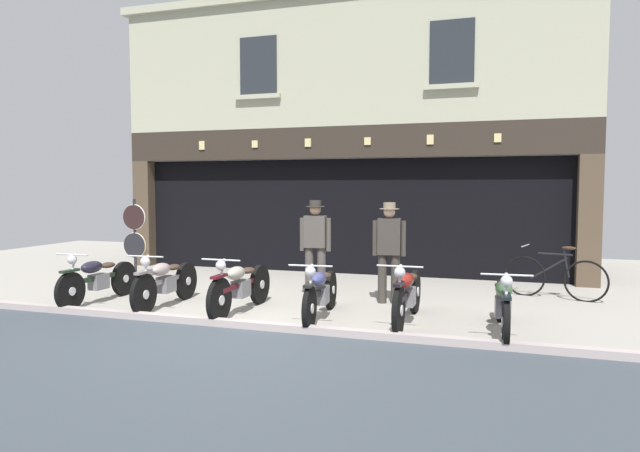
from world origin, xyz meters
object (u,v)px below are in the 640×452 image
Objects in this scene: motorcycle_center_left at (240,286)px; tyre_sign_pole at (134,232)px; salesman_left at (315,244)px; motorcycle_left at (166,281)px; motorcycle_far_left at (98,278)px; leaning_bicycle at (555,277)px; advert_board_near at (401,207)px; motorcycle_center at (321,291)px; motorcycle_right at (503,303)px; advert_board_far at (446,202)px; shopkeeper_center at (389,248)px; motorcycle_center_right at (407,294)px.

motorcycle_center_left is 4.40m from tyre_sign_pole.
tyre_sign_pole is at bearing -17.13° from salesman_left.
motorcycle_left is 0.95× the size of motorcycle_center_left.
motorcycle_center_left is at bearing -178.49° from motorcycle_far_left.
motorcycle_center_left is 1.22× the size of leaning_bicycle.
motorcycle_far_left is 1.75× the size of advert_board_near.
motorcycle_left is 1.13× the size of salesman_left.
motorcycle_center is at bearing -25.76° from tyre_sign_pole.
motorcycle_right is at bearing -179.36° from motorcycle_far_left.
motorcycle_left is 0.95× the size of motorcycle_center.
advert_board_near reaches higher than motorcycle_left.
motorcycle_left is at bearing 29.41° from salesman_left.
advert_board_far reaches higher than motorcycle_left.
motorcycle_center is 2.58m from motorcycle_right.
shopkeeper_center reaches higher than motorcycle_center.
shopkeeper_center is 1.59× the size of advert_board_far.
salesman_left is (3.39, 1.53, 0.55)m from motorcycle_far_left.
advert_board_far reaches higher than motorcycle_center.
tyre_sign_pole is (-6.24, 2.27, 0.56)m from motorcycle_center_right.
motorcycle_center_right reaches higher than motorcycle_far_left.
advert_board_near is (0.42, 4.49, 1.11)m from motorcycle_center.
motorcycle_left is 0.93× the size of motorcycle_center_right.
motorcycle_left is 2.68m from motorcycle_center.
salesman_left is at bearing 123.05° from leaning_bicycle.
motorcycle_center is 1.20× the size of tyre_sign_pole.
salesman_left is at bearing -146.95° from motorcycle_left.
motorcycle_center_right is at bearing -10.01° from motorcycle_right.
motorcycle_far_left is 0.94× the size of motorcycle_center.
tyre_sign_pole is (-3.65, 2.38, 0.57)m from motorcycle_center_left.
salesman_left is (0.74, 1.50, 0.53)m from motorcycle_center_left.
tyre_sign_pole is 1.01× the size of leaning_bicycle.
salesman_left reaches higher than motorcycle_center.
motorcycle_center_left reaches higher than motorcycle_center.
motorcycle_far_left is at bearing -4.74° from motorcycle_center.
advert_board_near reaches higher than motorcycle_center_right.
motorcycle_right is 1.18× the size of leaning_bicycle.
motorcycle_far_left is 2.68m from tyre_sign_pole.
motorcycle_center_left is 1.32m from motorcycle_center.
advert_board_far is at bearing -112.38° from motorcycle_center.
motorcycle_center is 1.19× the size of salesman_left.
salesman_left is 1.01× the size of shopkeeper_center.
motorcycle_center is 1.72m from shopkeeper_center.
advert_board_far is at bearing -78.34° from motorcycle_right.
motorcycle_center is 4.42m from leaning_bicycle.
motorcycle_center_left is at bearing 28.84° from shopkeeper_center.
motorcycle_right is at bearing -179.95° from motorcycle_center_left.
advert_board_near reaches higher than motorcycle_right.
leaning_bicycle is at bearing -40.28° from advert_board_far.
motorcycle_right is at bearing 178.44° from leaning_bicycle.
tyre_sign_pole is 5.81m from advert_board_near.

